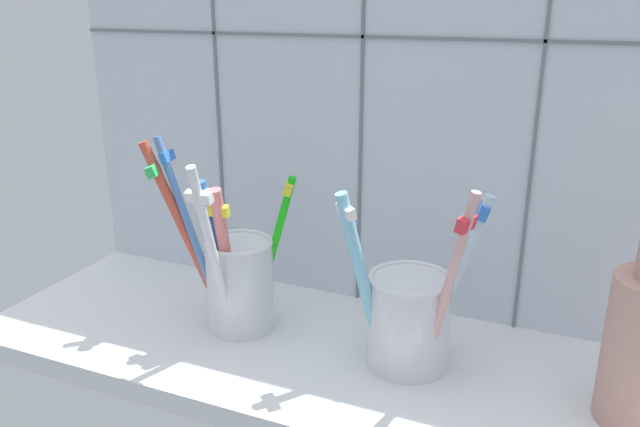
# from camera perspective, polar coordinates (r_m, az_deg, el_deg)

# --- Properties ---
(counter_slab) EXTENTS (0.64, 0.22, 0.02)m
(counter_slab) POSITION_cam_1_polar(r_m,az_deg,el_deg) (0.59, -0.32, -12.79)
(counter_slab) COLOR silver
(counter_slab) RESTS_ON ground
(tile_wall_back) EXTENTS (0.64, 0.02, 0.45)m
(tile_wall_back) POSITION_cam_1_polar(r_m,az_deg,el_deg) (0.62, 4.10, 10.00)
(tile_wall_back) COLOR silver
(tile_wall_back) RESTS_ON ground
(toothbrush_cup_left) EXTENTS (0.14, 0.11, 0.18)m
(toothbrush_cup_left) POSITION_cam_1_polar(r_m,az_deg,el_deg) (0.60, -7.65, -5.56)
(toothbrush_cup_left) COLOR silver
(toothbrush_cup_left) RESTS_ON counter_slab
(toothbrush_cup_right) EXTENTS (0.12, 0.08, 0.17)m
(toothbrush_cup_right) POSITION_cam_1_polar(r_m,az_deg,el_deg) (0.55, 8.06, -9.04)
(toothbrush_cup_right) COLOR silver
(toothbrush_cup_right) RESTS_ON counter_slab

